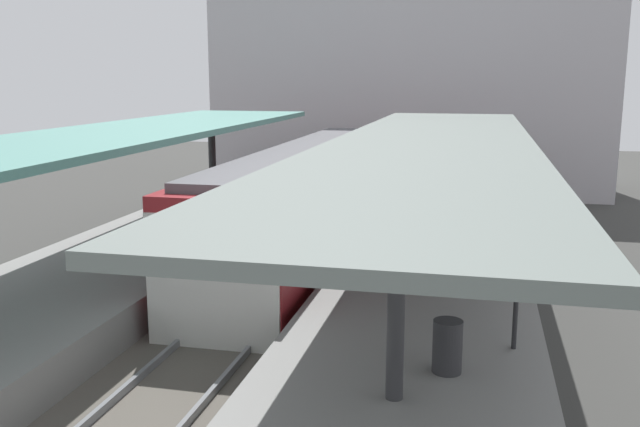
{
  "coord_description": "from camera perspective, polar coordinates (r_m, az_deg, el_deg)",
  "views": [
    {
      "loc": [
        4.8,
        -13.71,
        5.32
      ],
      "look_at": [
        0.83,
        3.45,
        1.83
      ],
      "focal_mm": 38.97,
      "sensor_mm": 36.0,
      "label": 1
    }
  ],
  "objects": [
    {
      "name": "ground_plane",
      "position": [
        15.47,
        -5.96,
        -8.96
      ],
      "size": [
        80.0,
        80.0,
        0.0
      ],
      "primitive_type": "plane",
      "color": "#383835"
    },
    {
      "name": "litter_bin",
      "position": [
        10.6,
        10.42,
        -10.68
      ],
      "size": [
        0.44,
        0.44,
        0.8
      ],
      "primitive_type": "cylinder",
      "color": "#2D2D30",
      "rests_on": "platform_right"
    },
    {
      "name": "rail_near_side",
      "position": [
        15.62,
        -8.51,
        -7.78
      ],
      "size": [
        0.08,
        28.0,
        0.14
      ],
      "primitive_type": "cube",
      "color": "slate",
      "rests_on": "track_ballast"
    },
    {
      "name": "platform_right",
      "position": [
        14.57,
        8.43,
        -8.23
      ],
      "size": [
        4.4,
        28.0,
        1.0
      ],
      "primitive_type": "cube",
      "color": "gray",
      "rests_on": "ground_plane"
    },
    {
      "name": "rail_far_side",
      "position": [
        15.17,
        -3.38,
        -8.25
      ],
      "size": [
        0.08,
        28.0,
        0.14
      ],
      "primitive_type": "cube",
      "color": "slate",
      "rests_on": "track_ballast"
    },
    {
      "name": "canopy_left",
      "position": [
        17.44,
        -16.67,
        6.06
      ],
      "size": [
        4.18,
        21.0,
        3.01
      ],
      "color": "#333335",
      "rests_on": "platform_left"
    },
    {
      "name": "platform_bench",
      "position": [
        17.96,
        5.9,
        -1.24
      ],
      "size": [
        1.4,
        0.41,
        0.86
      ],
      "color": "black",
      "rests_on": "platform_right"
    },
    {
      "name": "platform_left",
      "position": [
        16.89,
        -18.36,
        -5.96
      ],
      "size": [
        4.4,
        28.0,
        1.0
      ],
      "primitive_type": "cube",
      "color": "gray",
      "rests_on": "ground_plane"
    },
    {
      "name": "track_ballast",
      "position": [
        15.44,
        -5.97,
        -8.61
      ],
      "size": [
        3.2,
        28.0,
        0.2
      ],
      "primitive_type": "cube",
      "color": "#59544C",
      "rests_on": "ground_plane"
    },
    {
      "name": "canopy_right",
      "position": [
        15.21,
        9.24,
        5.65
      ],
      "size": [
        4.18,
        21.0,
        3.0
      ],
      "color": "#333335",
      "rests_on": "platform_right"
    },
    {
      "name": "commuter_train",
      "position": [
        20.51,
        -0.73,
        1.13
      ],
      "size": [
        2.78,
        15.83,
        3.1
      ],
      "color": "maroon",
      "rests_on": "track_ballast"
    },
    {
      "name": "station_building_backdrop",
      "position": [
        33.88,
        7.44,
        11.43
      ],
      "size": [
        18.0,
        6.0,
        11.0
      ],
      "primitive_type": "cube",
      "color": "#B7B2B7",
      "rests_on": "ground_plane"
    },
    {
      "name": "platform_sign",
      "position": [
        11.34,
        16.03,
        -2.98
      ],
      "size": [
        0.9,
        0.08,
        2.21
      ],
      "color": "#262628",
      "rests_on": "platform_right"
    }
  ]
}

